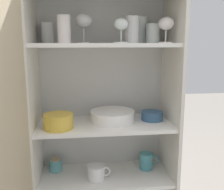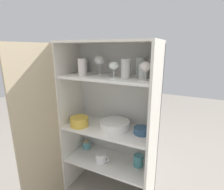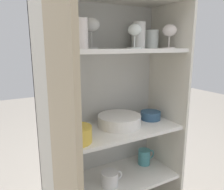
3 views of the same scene
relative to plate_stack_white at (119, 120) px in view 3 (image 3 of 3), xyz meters
name	(u,v)px [view 3 (image 3 of 3)]	position (x,y,z in m)	size (l,w,h in m)	color
cupboard_back_panel	(101,115)	(-0.05, 0.15, -0.01)	(0.76, 0.02, 1.31)	silver
cupboard_side_left	(46,137)	(-0.42, -0.02, -0.01)	(0.02, 0.36, 1.31)	silver
cupboard_side_right	(165,114)	(0.33, -0.02, -0.01)	(0.02, 0.36, 1.31)	silver
shelf_board_lower	(114,180)	(-0.05, -0.02, -0.35)	(0.73, 0.33, 0.02)	white
shelf_board_middle	(114,130)	(-0.05, -0.02, -0.04)	(0.73, 0.33, 0.02)	white
shelf_board_upper	(114,51)	(-0.05, -0.02, 0.39)	(0.73, 0.33, 0.02)	white
cupboard_door	(64,179)	(-0.44, -0.39, -0.01)	(0.04, 0.38, 1.31)	tan
tumbler_glass_0	(81,34)	(-0.25, -0.08, 0.47)	(0.06, 0.06, 0.13)	silver
tumbler_glass_1	(49,37)	(-0.35, 0.09, 0.46)	(0.07, 0.07, 0.11)	white
tumbler_glass_2	(152,39)	(0.22, 0.01, 0.45)	(0.07, 0.07, 0.10)	white
tumbler_glass_3	(137,36)	(0.17, 0.08, 0.48)	(0.07, 0.07, 0.14)	white
tumbler_glass_4	(139,35)	(0.10, -0.03, 0.47)	(0.07, 0.07, 0.14)	white
wine_glass_0	(135,32)	(0.03, -0.09, 0.49)	(0.08, 0.08, 0.12)	white
wine_glass_1	(169,32)	(0.26, -0.09, 0.49)	(0.08, 0.08, 0.13)	silver
wine_glass_2	(91,26)	(-0.15, 0.03, 0.51)	(0.09, 0.09, 0.15)	white
plate_stack_white	(119,120)	(0.00, 0.00, 0.00)	(0.25, 0.25, 0.06)	white
mixing_bowl_large	(76,134)	(-0.29, -0.09, 0.01)	(0.15, 0.15, 0.08)	gold
serving_bowl_small	(151,115)	(0.23, 0.00, 0.00)	(0.12, 0.12, 0.05)	#33567A
coffee_mug_primary	(144,157)	(0.21, 0.02, -0.29)	(0.12, 0.08, 0.10)	teal
coffee_mug_extra_1	(110,179)	(-0.10, -0.07, -0.30)	(0.13, 0.10, 0.08)	white
storage_jar	(61,179)	(-0.33, 0.06, -0.31)	(0.08, 0.08, 0.07)	#5BA3A8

